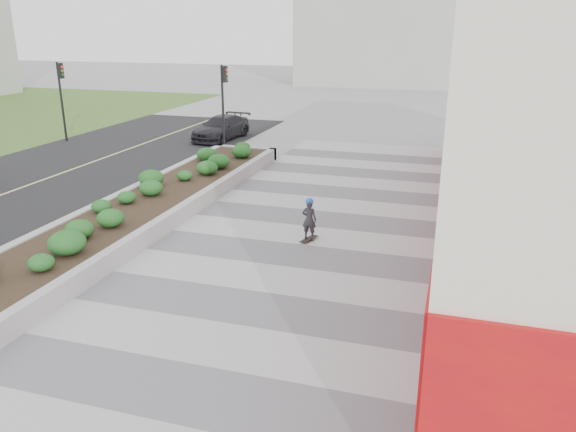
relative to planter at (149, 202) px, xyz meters
name	(u,v)px	position (x,y,z in m)	size (l,w,h in m)	color
ground	(216,349)	(5.50, -7.00, -0.42)	(160.00, 160.00, 0.00)	gray
walkway	(266,285)	(5.50, -4.00, -0.41)	(8.00, 36.00, 0.01)	#A8A8AD
building	(567,101)	(12.48, 1.98, 3.56)	(6.04, 24.08, 8.00)	beige
planter	(149,202)	(0.00, 0.00, 0.00)	(3.00, 18.00, 0.90)	#9E9EA0
traffic_signal_near	(224,94)	(-1.73, 10.50, 2.34)	(0.33, 0.28, 4.20)	black
traffic_signal_far	(61,90)	(-10.93, 10.00, 2.34)	(0.33, 0.28, 4.20)	black
manhole_cover	(286,288)	(6.00, -4.00, -0.42)	(0.44, 0.44, 0.01)	#595654
skateboarder	(309,219)	(5.72, -0.82, 0.25)	(0.43, 0.75, 1.32)	beige
car_dark	(221,128)	(-3.00, 12.91, 0.22)	(1.79, 4.39, 1.28)	black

